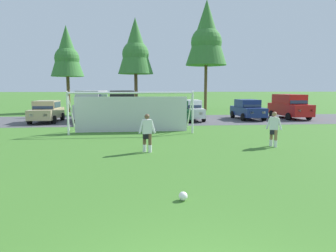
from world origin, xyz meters
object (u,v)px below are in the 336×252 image
parked_car_slot_right (248,109)px  soccer_ball (183,196)px  soccer_goal (132,111)px  parked_car_slot_far_right (290,106)px  parked_car_slot_center_left (122,105)px  parked_car_slot_left (93,105)px  player_defender_far (274,129)px  parked_car_slot_center (176,111)px  player_striker_near (147,133)px  parked_car_slot_far_left (47,111)px  parked_car_slot_center_right (190,110)px

parked_car_slot_right → soccer_ball: bearing=-114.2°
soccer_goal → parked_car_slot_far_right: soccer_goal is taller
parked_car_slot_center_left → parked_car_slot_far_right: bearing=4.4°
parked_car_slot_left → parked_car_slot_far_right: 17.41m
parked_car_slot_right → player_defender_far: bearing=-104.7°
player_defender_far → parked_car_slot_center_left: parked_car_slot_center_left is taller
parked_car_slot_left → parked_car_slot_center: (6.97, -1.17, -0.47)m
parked_car_slot_center → parked_car_slot_far_right: 10.53m
player_striker_near → parked_car_slot_far_right: parked_car_slot_far_right is taller
soccer_ball → player_striker_near: bearing=97.4°
parked_car_slot_left → parked_car_slot_right: size_ratio=1.15×
player_striker_near → parked_car_slot_far_left: 14.44m
parked_car_slot_left → parked_car_slot_center_right: (8.23, -0.56, -0.47)m
parked_car_slot_left → parked_car_slot_right: 13.39m
player_striker_near → soccer_ball: bearing=-82.6°
parked_car_slot_far_left → parked_car_slot_left: bearing=14.9°
soccer_goal → parked_car_slot_far_left: bearing=138.1°
parked_car_slot_left → parked_car_slot_center: 7.08m
parked_car_slot_center_left → parked_car_slot_center: parked_car_slot_center_left is taller
soccer_goal → soccer_ball: bearing=-82.4°
parked_car_slot_right → parked_car_slot_left: bearing=179.0°
player_defender_far → parked_car_slot_right: size_ratio=0.38×
parked_car_slot_center → parked_car_slot_right: same height
soccer_ball → player_defender_far: (5.16, 6.35, 0.71)m
soccer_ball → parked_car_slot_far_left: size_ratio=0.05×
player_striker_near → parked_car_slot_far_right: (13.12, 13.27, 0.29)m
player_striker_near → parked_car_slot_center_left: parked_car_slot_center_left is taller
soccer_ball → soccer_goal: 11.77m
parked_car_slot_left → parked_car_slot_right: bearing=-1.0°
parked_car_slot_right → parked_car_slot_far_right: parked_car_slot_far_right is taller
player_striker_near → soccer_goal: bearing=97.8°
soccer_ball → soccer_goal: (-1.55, 11.60, 1.18)m
soccer_ball → parked_car_slot_left: (-5.03, 18.78, 1.23)m
parked_car_slot_far_right → parked_car_slot_center_left: bearing=-175.6°
soccer_goal → parked_car_slot_center_left: size_ratio=1.51×
parked_car_slot_center_right → parked_car_slot_far_right: bearing=4.6°
parked_car_slot_left → parked_car_slot_center_right: size_ratio=1.17×
player_striker_near → parked_car_slot_center_left: bearing=98.4°
player_striker_near → player_defender_far: size_ratio=1.00×
parked_car_slot_far_left → soccer_goal: bearing=-41.9°
parked_car_slot_center_left → parked_car_slot_right: (10.88, 0.76, -0.47)m
parked_car_slot_center_right → parked_car_slot_far_left: bearing=-178.2°
parked_car_slot_center_left → parked_car_slot_right: parked_car_slot_center_left is taller
player_striker_near → parked_car_slot_center_right: 13.13m
parked_car_slot_center_left → parked_car_slot_center_right: 5.76m
parked_car_slot_center → parked_car_slot_right: 6.48m
parked_car_slot_far_left → parked_car_slot_center_right: bearing=1.8°
parked_car_slot_center_left → player_striker_near: bearing=-81.6°
player_striker_near → parked_car_slot_far_left: bearing=122.6°
parked_car_slot_center_right → parked_car_slot_far_right: parked_car_slot_far_right is taller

